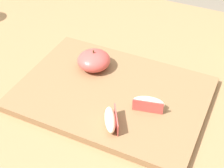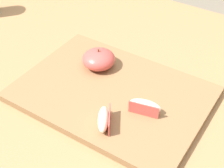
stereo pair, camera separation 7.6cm
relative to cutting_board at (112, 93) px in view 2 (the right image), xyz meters
The scene contains 5 objects.
dining_table 0.14m from the cutting_board, 40.53° to the left, with size 1.48×0.90×0.74m.
cutting_board is the anchor object (origin of this frame).
apple_half_skin_up 0.10m from the cutting_board, 142.36° to the left, with size 0.08×0.08×0.05m.
apple_wedge_near_knife 0.10m from the cutting_board, 10.87° to the right, with size 0.07×0.04×0.03m.
apple_wedge_back 0.11m from the cutting_board, 66.20° to the right, with size 0.06×0.07×0.03m.
Camera 2 is at (0.24, -0.55, 1.27)m, focal length 54.47 mm.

